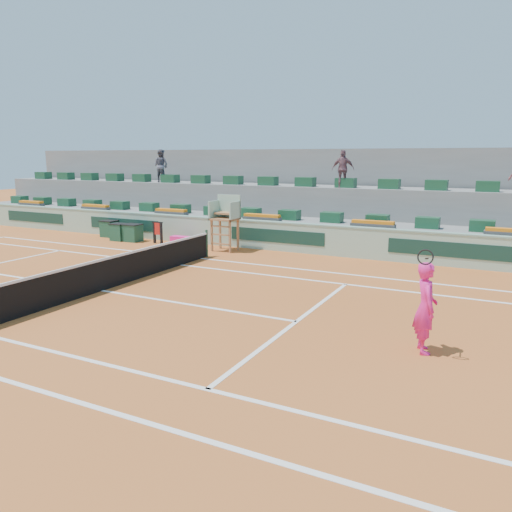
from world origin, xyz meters
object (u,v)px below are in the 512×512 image
Objects in this scene: player_bag at (181,241)px; umpire_chair at (226,215)px; drink_cooler_a at (133,233)px; tennis_player at (426,307)px.

player_bag is 2.86m from umpire_chair.
umpire_chair is 5.30m from drink_cooler_a.
tennis_player is (14.68, -8.04, 0.54)m from drink_cooler_a.
umpire_chair reaches higher than tennis_player.
drink_cooler_a reaches higher than player_bag.
tennis_player is at bearing -28.72° from drink_cooler_a.
umpire_chair reaches higher than drink_cooler_a.
umpire_chair is at bearing -3.54° from player_bag.
player_bag is at bearing 4.00° from drink_cooler_a.
umpire_chair is 1.05× the size of tennis_player.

